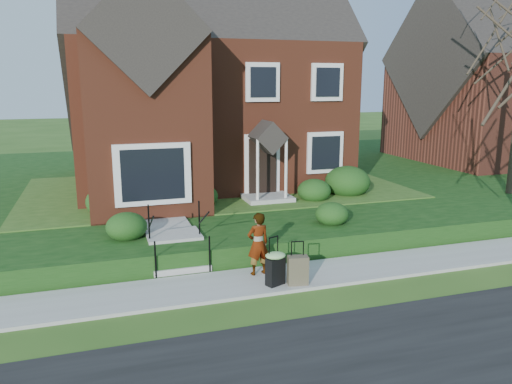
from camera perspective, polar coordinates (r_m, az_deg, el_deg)
name	(u,v)px	position (r m, az deg, el deg)	size (l,w,h in m)	color
ground	(293,278)	(12.16, 4.29, -9.81)	(120.00, 120.00, 0.00)	#2D5119
sidewalk	(293,277)	(12.15, 4.30, -9.64)	(60.00, 1.60, 0.08)	#9E9B93
terrace	(286,177)	(23.27, 3.40, 1.77)	(44.00, 20.00, 0.60)	#11350E
walkway	(161,211)	(16.02, -10.84, -2.14)	(1.20, 6.00, 0.06)	#9E9B93
main_house	(200,65)	(20.45, -6.47, 14.22)	(10.40, 10.20, 9.40)	brown
neighbour_house	(502,69)	(29.50, 26.33, 12.45)	(9.40, 8.00, 9.20)	brown
front_steps	(177,246)	(13.06, -9.07, -6.13)	(1.40, 2.02, 1.50)	#9E9B93
foundation_shrubs	(246,192)	(16.30, -1.14, 0.03)	(9.89, 4.65, 1.15)	#113610
woman	(258,244)	(11.92, 0.24, -5.93)	(0.56, 0.37, 1.53)	#999999
suitcase_black	(275,266)	(11.42, 2.23, -8.50)	(0.58, 0.53, 1.13)	black
suitcase_olive	(298,270)	(11.52, 4.80, -8.89)	(0.50, 0.34, 1.01)	brown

